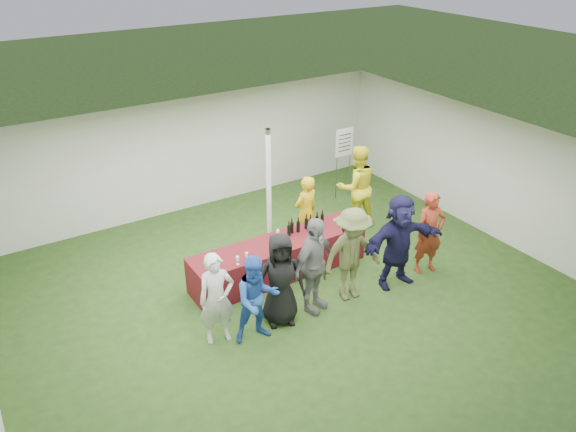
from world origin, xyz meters
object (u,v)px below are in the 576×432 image
serving_table (279,258)px  customer_6 (430,233)px  staff_back (356,187)px  dump_bucket (350,222)px  wine_list_sign (344,148)px  customer_5 (399,241)px  customer_4 (352,255)px  customer_3 (314,266)px  staff_pourer (306,212)px  customer_0 (217,299)px  customer_1 (257,299)px  customer_2 (280,280)px

serving_table → customer_6: bearing=-28.8°
serving_table → staff_back: (2.53, 0.85, 0.59)m
dump_bucket → wine_list_sign: 2.98m
serving_table → customer_5: bearing=-39.4°
customer_4 → wine_list_sign: bearing=60.5°
wine_list_sign → customer_3: size_ratio=0.99×
wine_list_sign → staff_pourer: wine_list_sign is taller
customer_0 → customer_3: bearing=6.1°
serving_table → customer_6: customer_6 is taller
customer_1 → customer_2: size_ratio=0.92×
serving_table → dump_bucket: bearing=-8.1°
staff_pourer → customer_0: (-2.90, -1.77, 0.00)m
serving_table → customer_6: (2.56, -1.41, 0.48)m
customer_1 → customer_6: bearing=11.5°
customer_5 → customer_6: size_ratio=1.09×
dump_bucket → staff_back: staff_back is taller
staff_back → customer_2: 3.88m
staff_pourer → customer_0: customer_0 is taller
customer_0 → customer_5: 3.60m
wine_list_sign → staff_pourer: 2.71m
customer_2 → staff_back: bearing=51.4°
wine_list_sign → customer_1: size_ratio=1.15×
dump_bucket → customer_3: bearing=-147.0°
staff_back → customer_5: size_ratio=1.03×
wine_list_sign → customer_3: customer_3 is taller
customer_0 → wine_list_sign: bearing=44.0°
dump_bucket → customer_1: customer_1 is taller
customer_5 → customer_6: (0.82, 0.02, -0.08)m
customer_0 → staff_pourer: bearing=42.0°
customer_4 → customer_6: (1.84, -0.09, -0.06)m
dump_bucket → customer_3: 1.91m
staff_back → customer_3: 3.35m
customer_2 → customer_3: customer_3 is taller
staff_pourer → customer_6: size_ratio=0.95×
customer_5 → customer_0: bearing=179.7°
customer_0 → serving_table: bearing=41.7°
customer_4 → staff_back: bearing=55.7°
staff_back → customer_3: size_ratio=1.05×
serving_table → staff_pourer: 1.31m
staff_pourer → customer_1: staff_pourer is taller
wine_list_sign → customer_2: size_ratio=1.05×
dump_bucket → customer_0: customer_0 is taller
serving_table → staff_pourer: size_ratio=2.22×
customer_6 → customer_2: bearing=-171.5°
dump_bucket → customer_3: (-1.60, -1.04, 0.07)m
staff_back → staff_pourer: bearing=21.9°
customer_1 → customer_4: (2.01, 0.11, 0.12)m
staff_back → customer_4: 2.83m
customer_4 → customer_5: (1.01, -0.11, 0.02)m
customer_1 → customer_5: customer_5 is taller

